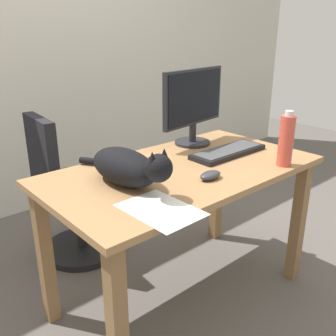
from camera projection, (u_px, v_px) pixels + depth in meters
ground_plane at (181, 295)px, 2.03m from camera, size 8.00×8.00×0.00m
back_wall at (34, 36)px, 2.67m from camera, size 6.00×0.04×2.60m
desk at (183, 189)px, 1.81m from camera, size 1.31×0.72×0.74m
office_chair at (70, 198)px, 2.27m from camera, size 0.48×0.48×0.90m
monitor at (194, 104)px, 2.06m from camera, size 0.48×0.20×0.41m
keyboard at (228, 152)px, 1.95m from camera, size 0.44×0.15×0.03m
cat at (127, 167)px, 1.55m from camera, size 0.20×0.61×0.20m
computer_mouse at (210, 175)px, 1.63m from camera, size 0.11×0.06×0.04m
paper_sheet at (161, 210)px, 1.36m from camera, size 0.22×0.30×0.00m
water_bottle at (286, 140)px, 1.76m from camera, size 0.07×0.07×0.26m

